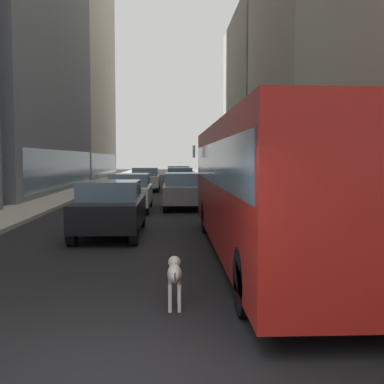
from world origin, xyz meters
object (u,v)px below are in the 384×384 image
Objects in this scene: car_black_suv at (111,208)px; car_blue_hatchback at (180,179)px; car_yellow_taxi at (178,175)px; car_grey_wagon at (185,190)px; dalmatian_dog at (175,274)px; car_white_van at (130,192)px; car_silver_sedan at (146,179)px; transit_bus at (268,180)px.

car_blue_hatchback is at bearing 82.99° from car_black_suv.
car_yellow_taxi is at bearing 84.82° from car_black_suv.
car_grey_wagon reaches higher than dalmatian_dog.
car_white_van is 1.05× the size of car_silver_sedan.
car_silver_sedan is at bearing 90.00° from car_black_suv.
transit_bus is 10.79m from car_grey_wagon.
transit_bus is 2.80× the size of car_yellow_taxi.
car_blue_hatchback is at bearing 94.03° from transit_bus.
transit_bus is 5.19m from car_black_suv.
car_grey_wagon is 14.33m from dalmatian_dog.
car_yellow_taxi is 19.00m from car_grey_wagon.
transit_bus is 2.93× the size of car_blue_hatchback.
car_yellow_taxi is 7.61m from car_silver_sedan.
dalmatian_dog is at bearing -82.29° from car_white_van.
transit_bus is 11.98× the size of dalmatian_dog.
car_blue_hatchback is at bearing 90.00° from car_grey_wagon.
car_blue_hatchback is (2.40, 12.86, -0.00)m from car_white_van.
car_white_van and car_blue_hatchback have the same top height.
transit_bus is 2.83× the size of car_silver_sedan.
car_black_suv is (-2.40, -7.47, -0.00)m from car_grey_wagon.
car_grey_wagon is 0.99× the size of car_white_van.
car_black_suv is (-2.40, -19.52, 0.00)m from car_blue_hatchback.
car_yellow_taxi is 6.95m from car_blue_hatchback.
car_white_van is at bearing -90.00° from car_silver_sedan.
dalmatian_dog is (1.83, -26.09, -0.31)m from car_silver_sedan.
car_grey_wagon is at bearing -90.00° from car_blue_hatchback.
car_yellow_taxi is 4.28× the size of dalmatian_dog.
car_black_suv is at bearing -97.01° from car_blue_hatchback.
car_white_van is 13.08m from car_blue_hatchback.
car_white_van is at bearing 97.71° from dalmatian_dog.
car_white_van is at bearing 112.16° from transit_bus.
transit_bus is at bearing -81.44° from car_grey_wagon.
car_grey_wagon is at bearing 87.71° from dalmatian_dog.
car_yellow_taxi and car_silver_sedan have the same top height.
car_yellow_taxi is at bearing 90.00° from car_blue_hatchback.
car_yellow_taxi reaches higher than dalmatian_dog.
transit_bus is at bearing -67.84° from car_white_van.
transit_bus is 2.69× the size of car_white_van.
car_grey_wagon is at bearing 98.56° from transit_bus.
dalmatian_dog is at bearing -85.99° from car_silver_sedan.
car_white_van and car_silver_sedan have the same top height.
transit_bus is at bearing 59.45° from dalmatian_dog.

